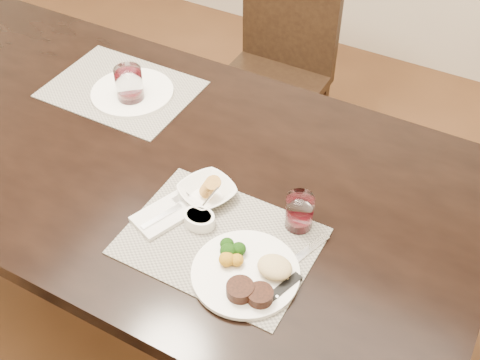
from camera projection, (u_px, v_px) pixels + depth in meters
The scene contains 13 objects.
ground_plane at pixel (161, 300), 2.25m from camera, with size 4.50×4.50×0.00m, color #442816.
dining_table at pixel (140, 170), 1.78m from camera, with size 2.00×1.00×0.75m.
chair_far at pixel (277, 63), 2.48m from camera, with size 0.42×0.42×0.90m.
placemat_near at pixel (220, 241), 1.48m from camera, with size 0.46×0.34×0.00m, color gray.
placemat_far at pixel (122, 89), 1.93m from camera, with size 0.46×0.34×0.00m, color gray.
dinner_plate at pixel (250, 274), 1.39m from camera, with size 0.25×0.25×0.05m.
napkin_fork at pixel (166, 213), 1.53m from camera, with size 0.15×0.19×0.02m.
steak_knife at pixel (288, 280), 1.38m from camera, with size 0.07×0.26×0.01m.
cracker_bowl at pixel (207, 192), 1.57m from camera, with size 0.18×0.18×0.06m.
sauce_ramekin at pixel (199, 219), 1.50m from camera, with size 0.08×0.12×0.07m.
wine_glass_near at pixel (299, 213), 1.48m from camera, with size 0.07×0.07×0.10m.
far_plate at pixel (132, 92), 1.91m from camera, with size 0.26×0.26×0.01m, color white.
wine_glass_far at pixel (130, 87), 1.85m from camera, with size 0.08×0.08×0.12m.
Camera 1 is at (0.88, -0.99, 1.89)m, focal length 45.00 mm.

